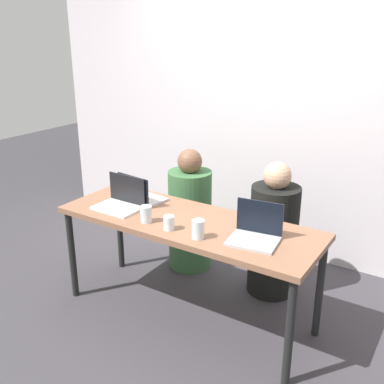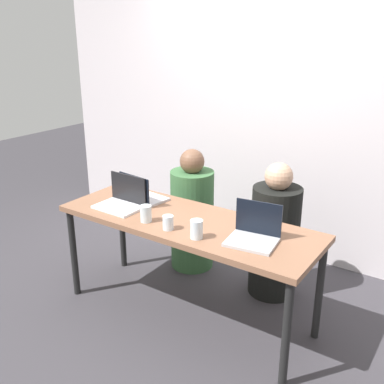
{
  "view_description": "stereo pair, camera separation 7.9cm",
  "coord_description": "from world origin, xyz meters",
  "px_view_note": "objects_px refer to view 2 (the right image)",
  "views": [
    {
      "loc": [
        1.54,
        -2.33,
        1.96
      ],
      "look_at": [
        0.0,
        0.06,
        0.93
      ],
      "focal_mm": 42.0,
      "sensor_mm": 36.0,
      "label": 1
    },
    {
      "loc": [
        1.61,
        -2.29,
        1.96
      ],
      "look_at": [
        0.0,
        0.06,
        0.93
      ],
      "focal_mm": 42.0,
      "sensor_mm": 36.0,
      "label": 2
    }
  ],
  "objects_px": {
    "person_on_left": "(192,216)",
    "water_glass_left": "(146,215)",
    "laptop_back_left": "(142,195)",
    "laptop_front_right": "(254,233)",
    "laptop_front_left": "(122,200)",
    "water_glass_right": "(197,230)",
    "water_glass_center": "(168,223)",
    "person_on_right": "(275,237)"
  },
  "relations": [
    {
      "from": "person_on_left",
      "to": "laptop_front_left",
      "type": "xyz_separation_m",
      "value": [
        -0.14,
        -0.7,
        0.33
      ]
    },
    {
      "from": "laptop_back_left",
      "to": "water_glass_left",
      "type": "height_order",
      "value": "laptop_back_left"
    },
    {
      "from": "laptop_front_left",
      "to": "laptop_front_right",
      "type": "bearing_deg",
      "value": 3.04
    },
    {
      "from": "person_on_right",
      "to": "laptop_back_left",
      "type": "distance_m",
      "value": 1.06
    },
    {
      "from": "person_on_left",
      "to": "laptop_back_left",
      "type": "bearing_deg",
      "value": 92.38
    },
    {
      "from": "laptop_back_left",
      "to": "water_glass_center",
      "type": "distance_m",
      "value": 0.56
    },
    {
      "from": "person_on_left",
      "to": "water_glass_left",
      "type": "xyz_separation_m",
      "value": [
        0.17,
        -0.8,
        0.33
      ]
    },
    {
      "from": "person_on_right",
      "to": "water_glass_left",
      "type": "relative_size",
      "value": 9.36
    },
    {
      "from": "laptop_front_left",
      "to": "water_glass_center",
      "type": "relative_size",
      "value": 3.57
    },
    {
      "from": "laptop_back_left",
      "to": "water_glass_center",
      "type": "relative_size",
      "value": 3.57
    },
    {
      "from": "laptop_front_left",
      "to": "water_glass_center",
      "type": "distance_m",
      "value": 0.53
    },
    {
      "from": "water_glass_center",
      "to": "water_glass_right",
      "type": "distance_m",
      "value": 0.22
    },
    {
      "from": "person_on_left",
      "to": "laptop_back_left",
      "type": "relative_size",
      "value": 3.15
    },
    {
      "from": "laptop_front_right",
      "to": "water_glass_left",
      "type": "relative_size",
      "value": 2.85
    },
    {
      "from": "person_on_left",
      "to": "person_on_right",
      "type": "bearing_deg",
      "value": -166.87
    },
    {
      "from": "laptop_back_left",
      "to": "person_on_right",
      "type": "bearing_deg",
      "value": -141.84
    },
    {
      "from": "laptop_front_left",
      "to": "water_glass_center",
      "type": "bearing_deg",
      "value": -12.42
    },
    {
      "from": "laptop_front_left",
      "to": "water_glass_left",
      "type": "bearing_deg",
      "value": -17.67
    },
    {
      "from": "person_on_left",
      "to": "water_glass_center",
      "type": "relative_size",
      "value": 11.26
    },
    {
      "from": "person_on_left",
      "to": "person_on_right",
      "type": "height_order",
      "value": "person_on_right"
    },
    {
      "from": "person_on_left",
      "to": "person_on_right",
      "type": "distance_m",
      "value": 0.76
    },
    {
      "from": "person_on_right",
      "to": "laptop_front_left",
      "type": "relative_size",
      "value": 3.19
    },
    {
      "from": "person_on_right",
      "to": "water_glass_left",
      "type": "distance_m",
      "value": 1.05
    },
    {
      "from": "water_glass_left",
      "to": "person_on_right",
      "type": "bearing_deg",
      "value": 53.73
    },
    {
      "from": "water_glass_right",
      "to": "laptop_front_right",
      "type": "bearing_deg",
      "value": 27.99
    },
    {
      "from": "person_on_right",
      "to": "water_glass_left",
      "type": "bearing_deg",
      "value": 61.01
    },
    {
      "from": "water_glass_center",
      "to": "laptop_back_left",
      "type": "bearing_deg",
      "value": 147.9
    },
    {
      "from": "person_on_left",
      "to": "laptop_front_left",
      "type": "distance_m",
      "value": 0.78
    },
    {
      "from": "person_on_left",
      "to": "water_glass_left",
      "type": "relative_size",
      "value": 9.26
    },
    {
      "from": "person_on_left",
      "to": "water_glass_right",
      "type": "height_order",
      "value": "person_on_left"
    },
    {
      "from": "laptop_front_left",
      "to": "laptop_back_left",
      "type": "relative_size",
      "value": 1.0
    },
    {
      "from": "laptop_back_left",
      "to": "water_glass_right",
      "type": "distance_m",
      "value": 0.76
    },
    {
      "from": "laptop_front_right",
      "to": "water_glass_left",
      "type": "xyz_separation_m",
      "value": [
        -0.73,
        -0.14,
        -0.0
      ]
    },
    {
      "from": "laptop_front_left",
      "to": "laptop_back_left",
      "type": "distance_m",
      "value": 0.18
    },
    {
      "from": "water_glass_left",
      "to": "laptop_back_left",
      "type": "bearing_deg",
      "value": 134.35
    },
    {
      "from": "laptop_back_left",
      "to": "laptop_front_right",
      "type": "height_order",
      "value": "laptop_front_right"
    },
    {
      "from": "laptop_back_left",
      "to": "laptop_front_right",
      "type": "bearing_deg",
      "value": 179.18
    },
    {
      "from": "person_on_left",
      "to": "water_glass_left",
      "type": "distance_m",
      "value": 0.88
    },
    {
      "from": "laptop_front_left",
      "to": "water_glass_right",
      "type": "relative_size",
      "value": 2.78
    },
    {
      "from": "laptop_front_right",
      "to": "water_glass_center",
      "type": "height_order",
      "value": "laptop_front_right"
    },
    {
      "from": "water_glass_left",
      "to": "water_glass_center",
      "type": "bearing_deg",
      "value": -4.67
    },
    {
      "from": "laptop_front_left",
      "to": "water_glass_center",
      "type": "xyz_separation_m",
      "value": [
        0.51,
        -0.12,
        -0.01
      ]
    }
  ]
}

